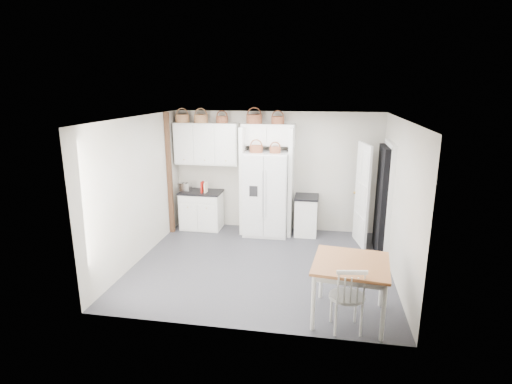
# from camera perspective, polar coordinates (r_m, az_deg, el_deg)

# --- Properties ---
(floor) EXTENTS (4.50, 4.50, 0.00)m
(floor) POSITION_cam_1_polar(r_m,az_deg,el_deg) (7.28, 0.77, -10.35)
(floor) COLOR #34343B
(floor) RESTS_ON ground
(ceiling) EXTENTS (4.50, 4.50, 0.00)m
(ceiling) POSITION_cam_1_polar(r_m,az_deg,el_deg) (6.62, 0.85, 10.50)
(ceiling) COLOR white
(ceiling) RESTS_ON wall_back
(wall_back) EXTENTS (4.50, 0.00, 4.50)m
(wall_back) POSITION_cam_1_polar(r_m,az_deg,el_deg) (8.76, 2.85, 2.94)
(wall_back) COLOR #B4AC97
(wall_back) RESTS_ON floor
(wall_left) EXTENTS (0.00, 4.00, 4.00)m
(wall_left) POSITION_cam_1_polar(r_m,az_deg,el_deg) (7.51, -16.41, 0.34)
(wall_left) COLOR #B4AC97
(wall_left) RESTS_ON floor
(wall_right) EXTENTS (0.00, 4.00, 4.00)m
(wall_right) POSITION_cam_1_polar(r_m,az_deg,el_deg) (6.87, 19.69, -1.24)
(wall_right) COLOR #B4AC97
(wall_right) RESTS_ON floor
(refrigerator) EXTENTS (0.92, 0.74, 1.79)m
(refrigerator) POSITION_cam_1_polar(r_m,az_deg,el_deg) (8.51, 1.51, -0.21)
(refrigerator) COLOR white
(refrigerator) RESTS_ON floor
(base_cab_left) EXTENTS (0.88, 0.56, 0.82)m
(base_cab_left) POSITION_cam_1_polar(r_m,az_deg,el_deg) (9.04, -7.78, -2.64)
(base_cab_left) COLOR white
(base_cab_left) RESTS_ON floor
(base_cab_right) EXTENTS (0.46, 0.56, 0.82)m
(base_cab_right) POSITION_cam_1_polar(r_m,az_deg,el_deg) (8.65, 7.16, -3.44)
(base_cab_right) COLOR white
(base_cab_right) RESTS_ON floor
(dining_table) EXTENTS (1.09, 1.09, 0.82)m
(dining_table) POSITION_cam_1_polar(r_m,az_deg,el_deg) (5.75, 13.21, -13.45)
(dining_table) COLOR #A76531
(dining_table) RESTS_ON floor
(windsor_chair) EXTENTS (0.52, 0.49, 0.95)m
(windsor_chair) POSITION_cam_1_polar(r_m,az_deg,el_deg) (5.45, 12.87, -14.33)
(windsor_chair) COLOR white
(windsor_chair) RESTS_ON floor
(counter_left) EXTENTS (0.92, 0.60, 0.04)m
(counter_left) POSITION_cam_1_polar(r_m,az_deg,el_deg) (8.92, -7.88, -0.02)
(counter_left) COLOR black
(counter_left) RESTS_ON base_cab_left
(counter_right) EXTENTS (0.50, 0.59, 0.04)m
(counter_right) POSITION_cam_1_polar(r_m,az_deg,el_deg) (8.53, 7.25, -0.71)
(counter_right) COLOR black
(counter_right) RESTS_ON base_cab_right
(toaster) EXTENTS (0.30, 0.21, 0.19)m
(toaster) POSITION_cam_1_polar(r_m,az_deg,el_deg) (8.94, -10.13, 0.67)
(toaster) COLOR silver
(toaster) RESTS_ON counter_left
(cookbook_red) EXTENTS (0.04, 0.16, 0.24)m
(cookbook_red) POSITION_cam_1_polar(r_m,az_deg,el_deg) (8.80, -7.67, 0.71)
(cookbook_red) COLOR #A9140C
(cookbook_red) RESTS_ON counter_left
(cookbook_cream) EXTENTS (0.05, 0.15, 0.22)m
(cookbook_cream) POSITION_cam_1_polar(r_m,az_deg,el_deg) (8.78, -7.19, 0.62)
(cookbook_cream) COLOR #F9E1B8
(cookbook_cream) RESTS_ON counter_left
(basket_upper_a) EXTENTS (0.30, 0.30, 0.17)m
(basket_upper_a) POSITION_cam_1_polar(r_m,az_deg,el_deg) (8.91, -10.48, 10.29)
(basket_upper_a) COLOR brown
(basket_upper_a) RESTS_ON upper_cabinet
(basket_upper_b) EXTENTS (0.30, 0.30, 0.18)m
(basket_upper_b) POSITION_cam_1_polar(r_m,az_deg,el_deg) (8.78, -7.87, 10.35)
(basket_upper_b) COLOR brown
(basket_upper_b) RESTS_ON upper_cabinet
(basket_upper_c) EXTENTS (0.26, 0.26, 0.15)m
(basket_upper_c) POSITION_cam_1_polar(r_m,az_deg,el_deg) (8.65, -4.87, 10.27)
(basket_upper_c) COLOR #5E2216
(basket_upper_c) RESTS_ON upper_cabinet
(basket_bridge_a) EXTENTS (0.33, 0.33, 0.19)m
(basket_bridge_a) POSITION_cam_1_polar(r_m,az_deg,el_deg) (8.50, -0.26, 10.38)
(basket_bridge_a) COLOR #5E2216
(basket_bridge_a) RESTS_ON bridge_cabinet
(basket_bridge_b) EXTENTS (0.27, 0.27, 0.16)m
(basket_bridge_b) POSITION_cam_1_polar(r_m,az_deg,el_deg) (8.43, 3.12, 10.22)
(basket_bridge_b) COLOR #5E2216
(basket_bridge_b) RESTS_ON bridge_cabinet
(basket_fridge_a) EXTENTS (0.27, 0.27, 0.14)m
(basket_fridge_a) POSITION_cam_1_polar(r_m,az_deg,el_deg) (8.25, 0.03, 6.17)
(basket_fridge_a) COLOR #5E2216
(basket_fridge_a) RESTS_ON refrigerator
(basket_fridge_b) EXTENTS (0.23, 0.23, 0.12)m
(basket_fridge_b) POSITION_cam_1_polar(r_m,az_deg,el_deg) (8.19, 2.75, 6.02)
(basket_fridge_b) COLOR #5E2216
(basket_fridge_b) RESTS_ON refrigerator
(upper_cabinet) EXTENTS (1.40, 0.34, 0.90)m
(upper_cabinet) POSITION_cam_1_polar(r_m,az_deg,el_deg) (8.80, -7.04, 6.86)
(upper_cabinet) COLOR white
(upper_cabinet) RESTS_ON wall_back
(bridge_cabinet) EXTENTS (1.12, 0.34, 0.45)m
(bridge_cabinet) POSITION_cam_1_polar(r_m,az_deg,el_deg) (8.48, 1.77, 8.21)
(bridge_cabinet) COLOR white
(bridge_cabinet) RESTS_ON wall_back
(fridge_panel_left) EXTENTS (0.08, 0.60, 2.30)m
(fridge_panel_left) POSITION_cam_1_polar(r_m,az_deg,el_deg) (8.61, -1.77, 1.71)
(fridge_panel_left) COLOR white
(fridge_panel_left) RESTS_ON floor
(fridge_panel_right) EXTENTS (0.08, 0.60, 2.30)m
(fridge_panel_right) POSITION_cam_1_polar(r_m,az_deg,el_deg) (8.47, 5.01, 1.44)
(fridge_panel_right) COLOR white
(fridge_panel_right) RESTS_ON floor
(trim_post) EXTENTS (0.09, 0.09, 2.60)m
(trim_post) POSITION_cam_1_polar(r_m,az_deg,el_deg) (8.69, -12.26, 2.51)
(trim_post) COLOR #3C1D0F
(trim_post) RESTS_ON floor
(doorway_void) EXTENTS (0.18, 0.85, 2.05)m
(doorway_void) POSITION_cam_1_polar(r_m,az_deg,el_deg) (7.88, 17.70, -1.17)
(doorway_void) COLOR black
(doorway_void) RESTS_ON floor
(door_slab) EXTENTS (0.21, 0.79, 2.05)m
(door_slab) POSITION_cam_1_polar(r_m,az_deg,el_deg) (8.16, 14.90, -0.43)
(door_slab) COLOR white
(door_slab) RESTS_ON floor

